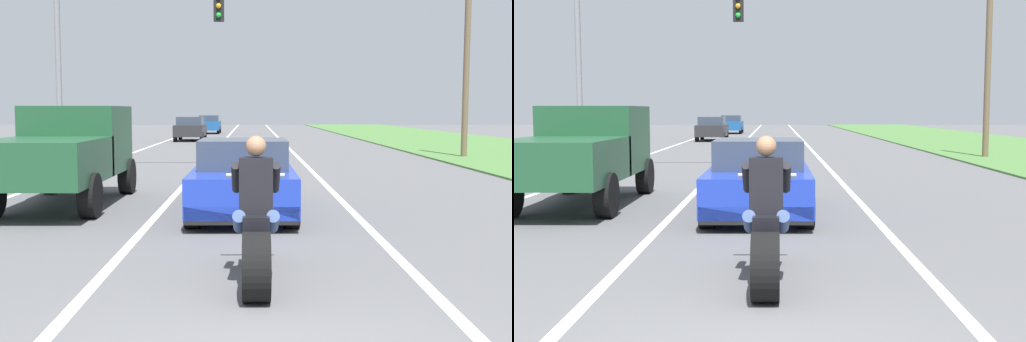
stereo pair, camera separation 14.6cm
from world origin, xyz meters
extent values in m
cube|color=white|center=(-5.40, 20.00, 0.00)|extent=(0.14, 120.00, 0.01)
cube|color=white|center=(1.80, 20.00, 0.00)|extent=(0.14, 120.00, 0.01)
cube|color=white|center=(-1.80, 20.00, 0.00)|extent=(0.14, 120.00, 0.01)
cylinder|color=black|center=(-0.04, 1.98, 0.35)|extent=(0.28, 0.69, 0.69)
cylinder|color=black|center=(-0.04, 3.53, 0.31)|extent=(0.12, 0.63, 0.63)
cube|color=black|center=(-0.04, 2.80, 0.61)|extent=(0.28, 1.10, 0.36)
cylinder|color=#B2B2B7|center=(-0.04, 3.45, 0.68)|extent=(0.08, 0.36, 0.73)
cylinder|color=#A5A5AA|center=(-0.04, 3.43, 1.11)|extent=(0.70, 0.05, 0.05)
cube|color=black|center=(-0.04, 2.57, 1.09)|extent=(0.36, 0.24, 0.60)
sphere|color=#9E7051|center=(-0.04, 2.57, 1.51)|extent=(0.22, 0.22, 0.22)
cylinder|color=#384C7A|center=(-0.22, 2.60, 0.69)|extent=(0.14, 0.47, 0.32)
cylinder|color=black|center=(-0.26, 2.87, 1.14)|extent=(0.10, 0.51, 0.40)
cylinder|color=#384C7A|center=(0.14, 2.60, 0.69)|extent=(0.14, 0.47, 0.32)
cylinder|color=black|center=(0.18, 2.87, 1.14)|extent=(0.10, 0.51, 0.40)
cube|color=#1E38B2|center=(-0.24, 7.53, 0.53)|extent=(1.80, 4.30, 0.64)
cube|color=#333D4C|center=(-0.24, 7.33, 1.11)|extent=(1.56, 1.70, 0.52)
cube|color=black|center=(-0.24, 5.48, 0.29)|extent=(1.76, 0.20, 0.28)
cylinder|color=black|center=(-1.04, 9.13, 0.32)|extent=(0.24, 0.64, 0.64)
cylinder|color=black|center=(0.56, 9.13, 0.32)|extent=(0.24, 0.64, 0.64)
cylinder|color=black|center=(-1.04, 5.93, 0.32)|extent=(0.24, 0.64, 0.64)
cylinder|color=black|center=(0.56, 5.93, 0.32)|extent=(0.24, 0.64, 0.64)
cube|color=#1E4C2D|center=(-3.79, 9.45, 1.28)|extent=(1.90, 2.10, 1.40)
cube|color=#333D4C|center=(-3.79, 9.80, 1.67)|extent=(1.67, 0.29, 0.57)
cube|color=#1E4C2D|center=(-3.79, 7.20, 0.98)|extent=(1.90, 2.70, 0.80)
cylinder|color=black|center=(-4.66, 10.25, 0.40)|extent=(0.28, 0.80, 0.80)
cylinder|color=black|center=(-2.92, 10.25, 0.40)|extent=(0.28, 0.80, 0.80)
cylinder|color=black|center=(-2.92, 6.90, 0.40)|extent=(0.28, 0.80, 0.80)
cylinder|color=gray|center=(-6.12, 15.99, 3.00)|extent=(0.18, 0.18, 6.00)
cube|color=black|center=(-1.10, 15.99, 5.10)|extent=(0.32, 0.24, 0.90)
sphere|color=orange|center=(-1.10, 15.85, 5.10)|extent=(0.16, 0.16, 0.16)
sphere|color=green|center=(-1.10, 15.85, 4.82)|extent=(0.16, 0.16, 0.16)
cylinder|color=brown|center=(8.43, 21.24, 3.71)|extent=(0.24, 0.24, 7.42)
cube|color=#262628|center=(-3.91, 35.90, 0.65)|extent=(1.76, 4.00, 0.70)
cube|color=#333D4C|center=(-3.91, 35.70, 1.25)|extent=(1.56, 2.00, 0.50)
cylinder|color=black|center=(-4.71, 37.30, 0.30)|extent=(0.20, 0.60, 0.60)
cylinder|color=black|center=(-3.11, 37.30, 0.30)|extent=(0.20, 0.60, 0.60)
cylinder|color=black|center=(-4.71, 34.50, 0.30)|extent=(0.20, 0.60, 0.60)
cylinder|color=black|center=(-3.11, 34.50, 0.30)|extent=(0.20, 0.60, 0.60)
cube|color=#194C8C|center=(-3.57, 48.60, 0.65)|extent=(1.76, 4.00, 0.70)
cube|color=#333D4C|center=(-3.57, 48.40, 1.25)|extent=(1.56, 2.00, 0.50)
cylinder|color=black|center=(-4.37, 50.00, 0.30)|extent=(0.20, 0.60, 0.60)
cylinder|color=black|center=(-2.77, 50.00, 0.30)|extent=(0.20, 0.60, 0.60)
cylinder|color=black|center=(-4.37, 47.20, 0.30)|extent=(0.20, 0.60, 0.60)
cylinder|color=black|center=(-2.77, 47.20, 0.30)|extent=(0.20, 0.60, 0.60)
camera|label=1|loc=(-0.09, -4.20, 1.89)|focal=44.80mm
camera|label=2|loc=(0.06, -4.20, 1.89)|focal=44.80mm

